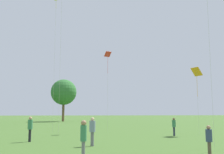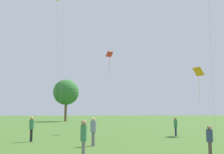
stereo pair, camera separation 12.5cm
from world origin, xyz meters
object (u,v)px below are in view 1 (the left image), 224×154
at_px(person_standing_0, 174,125).
at_px(kite_0, 108,58).
at_px(distant_tree_2, 64,92).
at_px(kite_7, 197,73).
at_px(kite_1, 56,2).
at_px(person_standing_5, 30,127).
at_px(person_standing_4, 83,136).
at_px(person_standing_2, 92,129).
at_px(person_standing_3, 209,138).

height_order(person_standing_0, kite_0, kite_0).
height_order(kite_0, distant_tree_2, distant_tree_2).
distance_m(kite_7, distant_tree_2, 39.40).
xyz_separation_m(kite_1, distant_tree_2, (-1.50, 33.98, -7.19)).
height_order(person_standing_5, distant_tree_2, distant_tree_2).
height_order(kite_1, distant_tree_2, kite_1).
height_order(person_standing_4, kite_7, kite_7).
bearing_deg(person_standing_2, person_standing_0, 112.25).
bearing_deg(distant_tree_2, person_standing_0, -71.16).
relative_size(person_standing_2, person_standing_3, 1.19).
bearing_deg(kite_7, person_standing_3, -179.99).
distance_m(person_standing_2, kite_0, 13.83).
relative_size(person_standing_0, person_standing_5, 0.89).
xyz_separation_m(person_standing_3, kite_7, (5.24, 12.63, 5.10)).
relative_size(person_standing_4, kite_7, 0.28).
xyz_separation_m(person_standing_2, person_standing_3, (5.46, -4.94, -0.16)).
distance_m(person_standing_4, kite_1, 19.93).
relative_size(kite_0, kite_7, 1.35).
bearing_deg(distant_tree_2, kite_7, -66.31).
relative_size(person_standing_3, person_standing_4, 0.85).
height_order(person_standing_0, distant_tree_2, distant_tree_2).
bearing_deg(kite_7, person_standing_4, 161.50).
bearing_deg(kite_0, person_standing_0, 155.21).
xyz_separation_m(person_standing_0, kite_1, (-11.30, 3.53, 12.85)).
height_order(person_standing_0, person_standing_3, person_standing_0).
distance_m(kite_0, kite_7, 9.74).
distance_m(person_standing_4, distant_tree_2, 49.56).
bearing_deg(person_standing_2, kite_0, 152.97).
height_order(person_standing_3, person_standing_4, person_standing_4).
bearing_deg(distant_tree_2, person_standing_2, -83.31).
distance_m(person_standing_4, person_standing_5, 9.09).
distance_m(person_standing_5, kite_7, 16.66).
xyz_separation_m(person_standing_2, kite_7, (10.70, 7.69, 4.94)).
distance_m(person_standing_3, distant_tree_2, 50.17).
distance_m(kite_1, kite_7, 16.45).
xyz_separation_m(kite_1, kite_7, (14.33, -2.09, -7.80)).
height_order(person_standing_2, person_standing_5, person_standing_5).
xyz_separation_m(person_standing_0, distant_tree_2, (-12.80, 37.52, 5.66)).
bearing_deg(person_standing_5, person_standing_3, 130.21).
xyz_separation_m(person_standing_2, distant_tree_2, (-5.13, 43.77, 5.55)).
bearing_deg(person_standing_4, kite_1, -165.29).
bearing_deg(distant_tree_2, kite_1, -87.48).
bearing_deg(person_standing_0, person_standing_3, -104.61).
distance_m(person_standing_0, distant_tree_2, 40.04).
bearing_deg(person_standing_3, distant_tree_2, 174.46).
bearing_deg(kite_7, person_standing_5, 129.93).
bearing_deg(person_standing_5, kite_0, -138.38).
height_order(kite_1, kite_7, kite_1).
distance_m(person_standing_3, kite_7, 14.59).
bearing_deg(person_standing_3, person_standing_0, 151.04).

